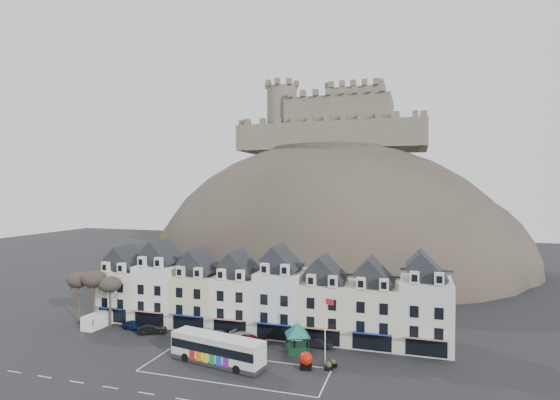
# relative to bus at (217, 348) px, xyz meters

# --- Properties ---
(ground) EXTENTS (300.00, 300.00, 0.00)m
(ground) POSITION_rel_bus_xyz_m (0.72, -2.29, -1.93)
(ground) COLOR black
(ground) RESTS_ON ground
(coach_bay_markings) EXTENTS (22.00, 7.50, 0.01)m
(coach_bay_markings) POSITION_rel_bus_xyz_m (2.72, -1.04, -1.93)
(coach_bay_markings) COLOR silver
(coach_bay_markings) RESTS_ON ground
(townhouse_terrace) EXTENTS (54.40, 9.35, 11.80)m
(townhouse_terrace) POSITION_rel_bus_xyz_m (0.86, 13.67, 3.37)
(townhouse_terrace) COLOR white
(townhouse_terrace) RESTS_ON ground
(castle_hill) EXTENTS (100.00, 76.00, 68.00)m
(castle_hill) POSITION_rel_bus_xyz_m (1.97, 66.66, -1.82)
(castle_hill) COLOR #332D27
(castle_hill) RESTS_ON ground
(castle) EXTENTS (50.20, 22.20, 22.00)m
(castle) POSITION_rel_bus_xyz_m (1.22, 73.64, 38.26)
(castle) COLOR #685D4F
(castle) RESTS_ON ground
(tree_left_far) EXTENTS (3.61, 3.61, 8.24)m
(tree_left_far) POSITION_rel_bus_xyz_m (-28.28, 8.21, 4.97)
(tree_left_far) COLOR #362C22
(tree_left_far) RESTS_ON ground
(tree_left_mid) EXTENTS (3.78, 3.78, 8.64)m
(tree_left_mid) POSITION_rel_bus_xyz_m (-25.28, 8.21, 5.31)
(tree_left_mid) COLOR #362C22
(tree_left_mid) RESTS_ON ground
(tree_left_near) EXTENTS (3.43, 3.43, 7.84)m
(tree_left_near) POSITION_rel_bus_xyz_m (-22.28, 8.21, 4.62)
(tree_left_near) COLOR #362C22
(tree_left_near) RESTS_ON ground
(bus) EXTENTS (12.70, 5.15, 3.49)m
(bus) POSITION_rel_bus_xyz_m (0.00, 0.00, 0.00)
(bus) COLOR #262628
(bus) RESTS_ON ground
(bus_shelter) EXTENTS (5.63, 5.63, 3.89)m
(bus_shelter) POSITION_rel_bus_xyz_m (8.37, 6.66, 1.09)
(bus_shelter) COLOR black
(bus_shelter) RESTS_ON ground
(red_buoy) EXTENTS (1.64, 1.64, 2.03)m
(red_buoy) POSITION_rel_bus_xyz_m (10.72, 1.87, -0.89)
(red_buoy) COLOR black
(red_buoy) RESTS_ON ground
(flagpole) EXTENTS (1.17, 0.40, 8.36)m
(flagpole) POSITION_rel_bus_xyz_m (12.69, 4.01, 2.84)
(flagpole) COLOR silver
(flagpole) RESTS_ON ground
(white_van) EXTENTS (2.22, 4.79, 2.15)m
(white_van) POSITION_rel_bus_xyz_m (-23.94, 7.21, -0.85)
(white_van) COLOR white
(white_van) RESTS_ON ground
(planter_west) EXTENTS (1.13, 0.85, 1.02)m
(planter_west) POSITION_rel_bus_xyz_m (13.39, 2.26, -1.44)
(planter_west) COLOR black
(planter_west) RESTS_ON ground
(planter_east) EXTENTS (1.05, 0.80, 0.94)m
(planter_east) POSITION_rel_bus_xyz_m (13.72, 3.33, -1.48)
(planter_east) COLOR black
(planter_east) RESTS_ON ground
(car_navy) EXTENTS (4.18, 2.29, 1.35)m
(car_navy) POSITION_rel_bus_xyz_m (-17.90, 8.06, -1.26)
(car_navy) COLOR #0B163B
(car_navy) RESTS_ON ground
(car_black) EXTENTS (4.44, 3.08, 1.39)m
(car_black) POSITION_rel_bus_xyz_m (-14.08, 7.21, -1.24)
(car_black) COLOR black
(car_black) RESTS_ON ground
(car_silver) EXTENTS (6.17, 4.73, 1.58)m
(car_silver) POSITION_rel_bus_xyz_m (-4.88, 7.21, -1.14)
(car_silver) COLOR gray
(car_silver) RESTS_ON ground
(car_white) EXTENTS (4.82, 2.83, 1.31)m
(car_white) POSITION_rel_bus_xyz_m (0.32, 8.19, -1.28)
(car_white) COLOR silver
(car_white) RESTS_ON ground
(car_maroon) EXTENTS (4.70, 3.03, 1.49)m
(car_maroon) POSITION_rel_bus_xyz_m (1.52, 7.21, -1.19)
(car_maroon) COLOR #5C0514
(car_maroon) RESTS_ON ground
(car_charcoal) EXTENTS (3.87, 1.63, 1.24)m
(car_charcoal) POSITION_rel_bus_xyz_m (10.72, 9.13, -1.31)
(car_charcoal) COLOR black
(car_charcoal) RESTS_ON ground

